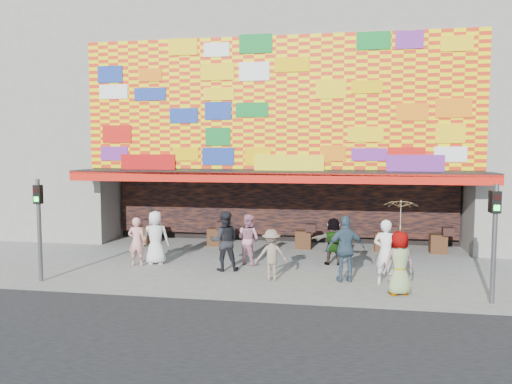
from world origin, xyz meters
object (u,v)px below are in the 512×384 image
signal_right (495,230)px  ped_f (333,241)px  ped_b (137,241)px  ped_c (224,241)px  parasol (401,215)px  ped_h (385,252)px  ped_d (271,255)px  ped_g (399,263)px  signal_left (39,218)px  ped_e (346,249)px  ped_i (248,239)px  ped_a (156,237)px

signal_right → ped_f: (-4.00, 3.58, -1.07)m
ped_b → ped_c: size_ratio=0.85×
ped_b → parasol: (8.19, -1.93, 1.31)m
ped_h → parasol: bearing=125.5°
ped_h → ped_b: bearing=11.6°
ped_d → ped_g: size_ratio=0.88×
signal_left → ped_b: size_ratio=1.85×
signal_right → ped_b: signal_right is taller
ped_e → ped_i: (-3.20, 1.72, -0.12)m
ped_a → ped_g: 8.00m
ped_f → ped_h: bearing=120.7°
ped_c → ped_i: size_ratio=1.12×
signal_right → parasol: bearing=170.5°
ped_g → ped_i: (-4.60, 2.80, -0.01)m
signal_right → ped_c: bearing=163.7°
ped_f → ped_h: (1.50, -2.26, 0.15)m
ped_c → parasol: (5.18, -1.80, 1.17)m
ped_i → parasol: parasol is taller
signal_right → ped_d: size_ratio=2.00×
ped_a → ped_g: ped_a is taller
ped_b → ped_h: size_ratio=0.86×
ped_c → ped_b: bearing=-16.3°
signal_right → ped_i: signal_right is taller
ped_g → parasol: parasol is taller
signal_right → ped_a: size_ratio=1.67×
signal_left → ped_g: 10.24m
ped_a → ped_e: size_ratio=0.93×
ped_g → signal_right: bearing=148.9°
signal_left → ped_f: bearing=23.1°
ped_a → ped_h: size_ratio=0.96×
signal_right → ped_g: bearing=170.5°
ped_f → ped_i: bearing=5.3°
signal_left → ped_a: size_ratio=1.67×
ped_c → parasol: 5.61m
ped_a → ped_d: size_ratio=1.19×
ped_a → ped_i: bearing=174.3°
ped_b → ped_g: (8.19, -1.93, 0.04)m
ped_c → parasol: size_ratio=1.06×
ped_a → ped_g: bearing=148.0°
ped_f → signal_right: bearing=135.3°
ped_d → signal_left: bearing=-7.9°
ped_d → ped_g: 3.67m
ped_b → ped_g: 8.41m
ped_b → ped_i: 3.69m
ped_a → ped_h: 7.50m
ped_a → parasol: (7.67, -2.28, 1.22)m
signal_left → ped_i: size_ratio=1.78×
ped_f → ped_g: bearing=116.2°
signal_left → signal_right: (12.40, 0.00, 0.00)m
ped_d → ped_c: bearing=-47.4°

